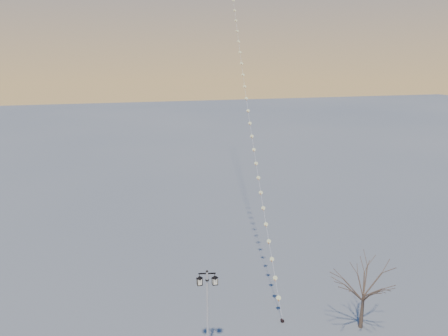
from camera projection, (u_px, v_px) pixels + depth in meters
name	position (u px, v px, depth m)	size (l,w,h in m)	color
street_lamp	(207.00, 306.00, 23.68)	(1.31, 0.64, 5.25)	black
bare_tree	(365.00, 284.00, 25.61)	(2.71, 2.71, 4.49)	brown
kite_train	(241.00, 34.00, 42.01)	(7.44, 41.95, 39.04)	black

